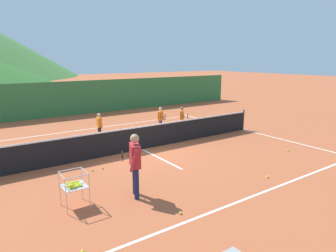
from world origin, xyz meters
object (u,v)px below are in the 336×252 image
Objects in this scene: tennis_net at (142,137)px; student_0 at (99,124)px; ball_cart at (74,185)px; tennis_ball_4 at (83,252)px; tennis_ball_5 at (267,177)px; tennis_ball_2 at (92,170)px; tennis_ball_3 at (180,213)px; instructor at (135,160)px; student_2 at (182,116)px; student_1 at (161,117)px; tennis_ball_0 at (103,168)px; tennis_ball_1 at (288,150)px.

student_0 is at bearing 109.34° from tennis_net.
tennis_ball_4 is at bearing -103.42° from ball_cart.
tennis_ball_5 is at bearing 3.30° from tennis_ball_4.
tennis_ball_3 is (0.73, -3.84, 0.00)m from tennis_ball_2.
instructor is 1.40× the size of student_2.
student_2 is at bearing 34.86° from ball_cart.
tennis_net is 2.82m from tennis_ball_2.
tennis_ball_2 is at bearing 59.53° from ball_cart.
student_0 is 3.99m from tennis_ball_2.
student_0 is at bearing 76.93° from instructor.
student_0 is 7.62m from tennis_ball_5.
tennis_ball_2 is 5.57m from tennis_ball_5.
student_0 reaches higher than tennis_ball_4.
ball_cart is 2.46m from tennis_ball_2.
tennis_ball_5 is (2.57, -7.14, -0.70)m from student_0.
student_1 is (2.20, 1.97, 0.27)m from tennis_net.
tennis_net is 2.97m from student_1.
tennis_ball_2 is 1.00× the size of tennis_ball_5.
instructor is 25.22× the size of tennis_ball_0.
student_1 reaches higher than tennis_ball_3.
tennis_ball_1 is at bearing 10.24° from tennis_ball_4.
student_2 reaches higher than ball_cart.
student_0 is (-0.84, 2.38, 0.23)m from tennis_net.
instructor reaches higher than tennis_net.
tennis_ball_0 is (-5.47, -2.84, -0.70)m from student_2.
tennis_net reaches higher than tennis_ball_1.
student_0 is 8.10m from tennis_ball_1.
ball_cart is 8.44m from tennis_ball_1.
student_2 is 10.13m from tennis_ball_4.
student_0 is at bearing 170.33° from student_2.
student_2 is at bearing -9.67° from student_0.
student_0 is 0.96× the size of student_1.
tennis_ball_0 is at bearing -151.68° from tennis_net.
tennis_ball_4 is at bearing -117.13° from tennis_ball_0.
tennis_ball_0 and tennis_ball_3 have the same top height.
tennis_net is at bearing 40.84° from ball_cart.
tennis_net is 4.94m from ball_cart.
tennis_ball_5 is (3.53, 0.24, 0.00)m from tennis_ball_3.
tennis_ball_0 is at bearing 62.87° from tennis_ball_4.
tennis_ball_5 is (-0.47, -6.74, -0.73)m from student_1.
tennis_ball_5 is (-2.95, -1.26, 0.00)m from tennis_ball_1.
tennis_ball_1 is 1.00× the size of tennis_ball_5.
tennis_ball_4 is (-1.97, -1.54, -1.00)m from instructor.
ball_cart reaches higher than tennis_ball_1.
tennis_ball_0 is 1.00× the size of tennis_ball_3.
student_0 reaches higher than tennis_ball_0.
tennis_ball_1 is 7.58m from tennis_ball_2.
tennis_ball_5 is (5.47, -1.53, -0.55)m from ball_cart.
tennis_ball_5 is (3.90, -3.60, 0.00)m from tennis_ball_0.
tennis_ball_1 is 1.00× the size of tennis_ball_4.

